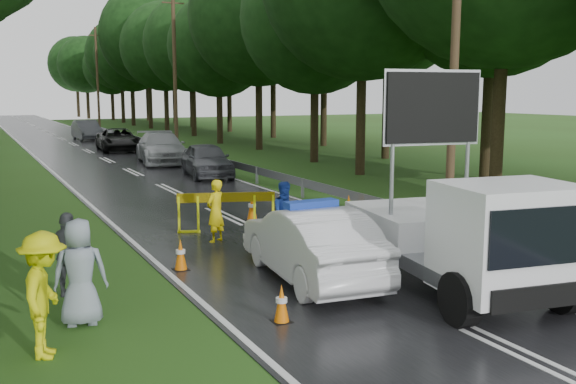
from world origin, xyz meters
TOP-DOWN VIEW (x-y plane):
  - ground at (0.00, 0.00)m, footprint 160.00×160.00m
  - road at (0.00, 30.00)m, footprint 7.00×140.00m
  - guardrail at (3.70, 29.67)m, footprint 0.12×60.06m
  - utility_pole_near at (5.20, 2.00)m, footprint 1.40×0.24m
  - utility_pole_mid at (5.20, 28.00)m, footprint 1.40×0.24m
  - utility_pole_far at (5.20, 54.00)m, footprint 1.40×0.24m
  - police_sedan at (-0.89, -0.97)m, footprint 2.02×4.58m
  - work_truck at (1.23, -3.04)m, footprint 3.04×5.46m
  - barrier at (-0.80, 3.91)m, footprint 2.49×0.91m
  - officer at (-1.46, 2.96)m, footprint 0.69×0.63m
  - civilian at (-0.05, 1.84)m, footprint 0.79×0.63m
  - bystander_left at (-6.09, -2.59)m, footprint 0.98×1.32m
  - bystander_mid at (-5.38, 0.07)m, footprint 0.93×0.93m
  - bystander_right at (-5.43, -1.50)m, footprint 0.95×0.72m
  - queue_car_first at (2.60, 15.00)m, footprint 2.36×4.62m
  - queue_car_second at (2.33, 21.33)m, footprint 3.01×5.86m
  - queue_car_third at (1.81, 29.47)m, footprint 2.75×5.32m
  - queue_car_fourth at (1.65, 40.12)m, footprint 1.77×4.69m
  - cone_near_left at (-2.50, -2.89)m, footprint 0.31×0.31m
  - cone_center at (-1.00, 0.35)m, footprint 0.37×0.37m
  - cone_far at (0.43, 5.00)m, footprint 0.37×0.37m
  - cone_left_mid at (-3.03, 0.86)m, footprint 0.32×0.32m
  - cone_right at (3.43, 4.50)m, footprint 0.30×0.30m

SIDE VIEW (x-z plane):
  - ground at x=0.00m, z-range 0.00..0.00m
  - road at x=0.00m, z-range 0.00..0.02m
  - cone_right at x=3.43m, z-range -0.01..0.63m
  - cone_near_left at x=-2.50m, z-range -0.01..0.64m
  - cone_left_mid at x=-3.03m, z-range -0.01..0.68m
  - cone_center at x=-1.00m, z-range -0.01..0.76m
  - cone_far at x=0.43m, z-range -0.01..0.76m
  - guardrail at x=3.70m, z-range 0.20..0.90m
  - queue_car_third at x=1.81m, z-range 0.00..1.43m
  - police_sedan at x=-0.89m, z-range -0.07..1.54m
  - queue_car_first at x=2.60m, z-range 0.00..1.51m
  - queue_car_fourth at x=1.65m, z-range 0.00..1.53m
  - bystander_mid at x=-5.38m, z-range 0.00..1.59m
  - officer at x=-1.46m, z-range 0.00..1.59m
  - civilian at x=-0.05m, z-range 0.00..1.59m
  - queue_car_second at x=2.33m, z-range 0.00..1.63m
  - barrier at x=-0.80m, z-range 0.28..1.36m
  - bystander_right at x=-5.43m, z-range 0.00..1.75m
  - bystander_left at x=-6.09m, z-range 0.00..1.82m
  - work_truck at x=1.23m, z-range -0.95..3.18m
  - utility_pole_near at x=5.20m, z-range 0.06..10.06m
  - utility_pole_mid at x=5.20m, z-range 0.06..10.06m
  - utility_pole_far at x=5.20m, z-range 0.06..10.06m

